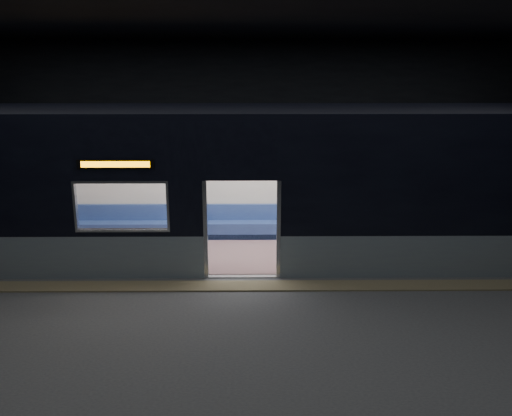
{
  "coord_description": "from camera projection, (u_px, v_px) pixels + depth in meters",
  "views": [
    {
      "loc": [
        0.19,
        -9.42,
        4.26
      ],
      "look_at": [
        0.29,
        2.3,
        1.15
      ],
      "focal_mm": 38.0,
      "sensor_mm": 36.0,
      "label": 1
    }
  ],
  "objects": [
    {
      "name": "tactile_strip",
      "position": [
        242.0,
        286.0,
        10.72
      ],
      "size": [
        22.8,
        0.5,
        0.03
      ],
      "primitive_type": "cube",
      "color": "#8C7F59",
      "rests_on": "station_floor"
    },
    {
      "name": "station_envelope",
      "position": [
        240.0,
        101.0,
        9.26
      ],
      "size": [
        24.0,
        14.0,
        5.0
      ],
      "color": "black",
      "rests_on": "station_floor"
    },
    {
      "name": "handbag",
      "position": [
        353.0,
        215.0,
        13.23
      ],
      "size": [
        0.31,
        0.27,
        0.15
      ],
      "primitive_type": "cube",
      "rotation": [
        0.0,
        0.0,
        0.03
      ],
      "color": "black",
      "rests_on": "passenger"
    },
    {
      "name": "transit_map",
      "position": [
        396.0,
        181.0,
        13.58
      ],
      "size": [
        0.9,
        0.03,
        0.58
      ],
      "primitive_type": "cube",
      "color": "white",
      "rests_on": "metro_car"
    },
    {
      "name": "metro_car",
      "position": [
        243.0,
        175.0,
        12.18
      ],
      "size": [
        18.0,
        3.04,
        3.35
      ],
      "color": "gray",
      "rests_on": "station_floor"
    },
    {
      "name": "station_floor",
      "position": [
        242.0,
        298.0,
        10.2
      ],
      "size": [
        24.0,
        14.0,
        0.01
      ],
      "primitive_type": "cube",
      "color": "#47494C",
      "rests_on": "ground"
    },
    {
      "name": "passenger",
      "position": [
        350.0,
        207.0,
        13.43
      ],
      "size": [
        0.43,
        0.75,
        1.46
      ],
      "rotation": [
        0.0,
        0.0,
        0.03
      ],
      "color": "black",
      "rests_on": "metro_car"
    }
  ]
}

